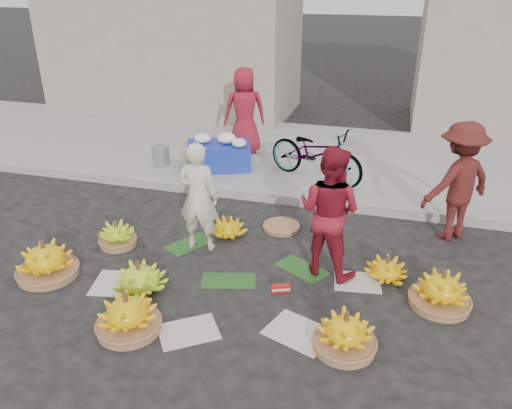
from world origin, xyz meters
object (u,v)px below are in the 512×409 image
(banana_bunch_0, at_px, (46,260))
(banana_bunch_4, at_px, (441,291))
(flower_table, at_px, (219,154))
(bicycle, at_px, (316,153))
(vendor_cream, at_px, (198,197))

(banana_bunch_0, distance_m, banana_bunch_4, 4.64)
(flower_table, bearing_deg, banana_bunch_0, -124.87)
(banana_bunch_0, height_order, bicycle, bicycle)
(banana_bunch_4, height_order, flower_table, flower_table)
(banana_bunch_0, xyz_separation_m, banana_bunch_4, (4.59, 0.67, -0.02))
(banana_bunch_0, height_order, vendor_cream, vendor_cream)
(banana_bunch_0, bearing_deg, flower_table, 76.60)
(vendor_cream, height_order, flower_table, vendor_cream)
(banana_bunch_0, height_order, banana_bunch_4, banana_bunch_0)
(banana_bunch_0, relative_size, banana_bunch_4, 1.09)
(banana_bunch_4, bearing_deg, bicycle, 122.55)
(banana_bunch_0, xyz_separation_m, bicycle, (2.66, 3.69, 0.38))
(banana_bunch_4, relative_size, flower_table, 0.56)
(vendor_cream, distance_m, bicycle, 2.77)
(banana_bunch_4, xyz_separation_m, vendor_cream, (-3.04, 0.49, 0.54))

